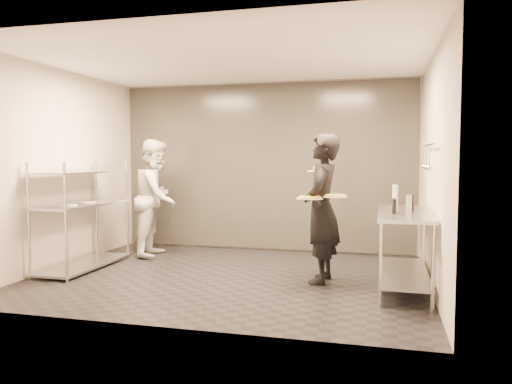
% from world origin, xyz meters
% --- Properties ---
extents(room_shell, '(5.00, 4.00, 2.80)m').
position_xyz_m(room_shell, '(0.00, 1.18, 1.40)').
color(room_shell, black).
rests_on(room_shell, ground).
extents(pass_rack, '(0.60, 1.60, 1.50)m').
position_xyz_m(pass_rack, '(-2.15, -0.00, 0.77)').
color(pass_rack, '#B4B7BB').
rests_on(pass_rack, ground).
extents(prep_counter, '(0.60, 1.80, 0.92)m').
position_xyz_m(prep_counter, '(2.18, 0.00, 0.63)').
color(prep_counter, '#B4B7BB').
rests_on(prep_counter, ground).
extents(utensil_rail, '(0.07, 1.20, 0.31)m').
position_xyz_m(utensil_rail, '(2.43, -0.00, 1.55)').
color(utensil_rail, '#B4B7BB').
rests_on(utensil_rail, room_shell).
extents(waiter, '(0.47, 0.69, 1.84)m').
position_xyz_m(waiter, '(1.20, 0.03, 0.92)').
color(waiter, black).
rests_on(waiter, ground).
extents(chef, '(0.81, 0.98, 1.84)m').
position_xyz_m(chef, '(-1.55, 1.10, 0.92)').
color(chef, beige).
rests_on(chef, ground).
extents(pizza_plate_near, '(0.32, 0.32, 0.05)m').
position_xyz_m(pizza_plate_near, '(1.08, -0.19, 1.07)').
color(pizza_plate_near, white).
rests_on(pizza_plate_near, waiter).
extents(pizza_plate_far, '(0.28, 0.28, 0.05)m').
position_xyz_m(pizza_plate_far, '(1.38, -0.17, 1.10)').
color(pizza_plate_far, white).
rests_on(pizza_plate_far, waiter).
extents(salad_plate, '(0.26, 0.26, 0.07)m').
position_xyz_m(salad_plate, '(1.11, 0.29, 1.40)').
color(salad_plate, white).
rests_on(salad_plate, waiter).
extents(pos_monitor, '(0.05, 0.23, 0.16)m').
position_xyz_m(pos_monitor, '(2.06, -0.21, 1.00)').
color(pos_monitor, black).
rests_on(pos_monitor, prep_counter).
extents(bottle_green, '(0.08, 0.08, 0.27)m').
position_xyz_m(bottle_green, '(2.09, 0.80, 1.06)').
color(bottle_green, gray).
rests_on(bottle_green, prep_counter).
extents(bottle_clear, '(0.06, 0.06, 0.21)m').
position_xyz_m(bottle_clear, '(2.22, -0.21, 1.02)').
color(bottle_clear, gray).
rests_on(bottle_clear, prep_counter).
extents(bottle_dark, '(0.06, 0.06, 0.19)m').
position_xyz_m(bottle_dark, '(2.26, 0.04, 1.02)').
color(bottle_dark, black).
rests_on(bottle_dark, prep_counter).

